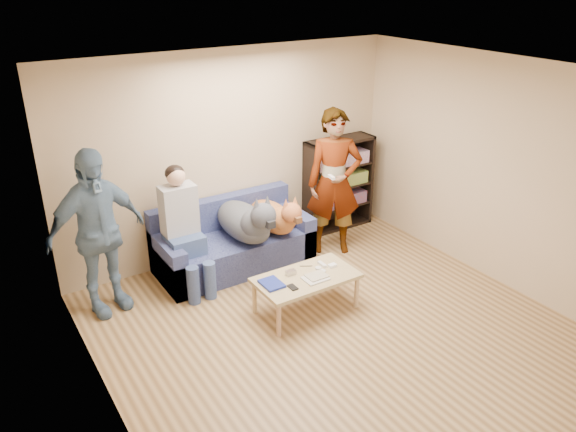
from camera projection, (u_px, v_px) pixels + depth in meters
ground at (352, 344)px, 5.59m from camera, size 5.00×5.00×0.00m
ceiling at (368, 81)px, 4.53m from camera, size 5.00×5.00×0.00m
wall_back at (232, 154)px, 6.99m from camera, size 4.50×0.00×4.50m
wall_left at (110, 299)px, 3.96m from camera, size 0.00×5.00×5.00m
wall_right at (519, 180)px, 6.16m from camera, size 0.00×5.00×5.00m
blanket at (285, 219)px, 7.14m from camera, size 0.43×0.36×0.15m
person_standing_right at (334, 183)px, 7.08m from camera, size 0.82×0.74×1.89m
person_standing_left at (97, 233)px, 5.81m from camera, size 1.14×0.67×1.83m
held_controller at (331, 177)px, 6.76m from camera, size 0.06×0.13×0.03m
notebook_blue at (272, 284)px, 5.82m from camera, size 0.20×0.26×0.03m
papers at (315, 278)px, 5.93m from camera, size 0.26×0.20×0.02m
magazine at (317, 276)px, 5.95m from camera, size 0.22×0.17×0.01m
camera_silver at (291, 272)px, 6.01m from camera, size 0.11×0.06×0.05m
controller_a at (322, 264)px, 6.19m from camera, size 0.04×0.13×0.03m
controller_b at (332, 265)px, 6.17m from camera, size 0.09×0.06×0.03m
headphone_cup_a at (323, 271)px, 6.06m from camera, size 0.07×0.07×0.02m
headphone_cup_b at (318, 268)px, 6.13m from camera, size 0.07×0.07×0.02m
pen_orange at (313, 283)px, 5.85m from camera, size 0.13×0.06×0.01m
pen_black at (306, 266)px, 6.18m from camera, size 0.13×0.08×0.01m
wallet at (293, 287)px, 5.77m from camera, size 0.07×0.12×0.02m
sofa at (232, 245)px, 6.97m from camera, size 1.90×0.85×0.82m
person_seated at (183, 225)px, 6.34m from camera, size 0.40×0.73×1.47m
dog_gray at (247, 221)px, 6.66m from camera, size 0.48×1.28×0.70m
dog_tan at (276, 217)px, 6.89m from camera, size 0.40×1.16×0.58m
coffee_table at (306, 280)px, 6.00m from camera, size 1.10×0.60×0.42m
bookshelf at (338, 182)px, 7.87m from camera, size 1.00×0.34×1.30m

